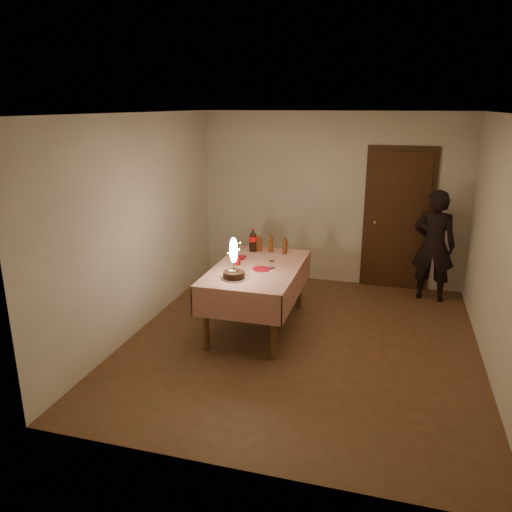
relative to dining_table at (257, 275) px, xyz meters
name	(u,v)px	position (x,y,z in m)	size (l,w,h in m)	color
ground	(301,342)	(0.61, -0.26, -0.70)	(4.00, 4.50, 0.01)	brown
room_shell	(310,203)	(0.65, -0.18, 0.96)	(4.04, 4.54, 2.62)	beige
dining_table	(257,275)	(0.00, 0.00, 0.00)	(1.02, 1.72, 0.80)	brown
birthday_cake	(234,267)	(-0.14, -0.48, 0.24)	(0.31, 0.31, 0.47)	white
red_plate	(261,269)	(0.08, -0.09, 0.11)	(0.22, 0.22, 0.01)	red
red_cup	(237,261)	(-0.25, 0.00, 0.16)	(0.08, 0.08, 0.10)	#B80C0D
clear_cup	(272,265)	(0.19, -0.02, 0.15)	(0.07, 0.07, 0.09)	silver
napkin_stack	(239,257)	(-0.31, 0.27, 0.12)	(0.15, 0.15, 0.02)	#AF1424
cola_bottle	(253,240)	(-0.23, 0.62, 0.26)	(0.10, 0.10, 0.32)	black
amber_bottle_left	(259,243)	(-0.15, 0.64, 0.23)	(0.06, 0.06, 0.26)	#5A2A0F
amber_bottle_right	(285,245)	(0.21, 0.61, 0.23)	(0.06, 0.06, 0.26)	#5A2A0F
amber_bottle_mid	(271,243)	(0.01, 0.65, 0.23)	(0.06, 0.06, 0.26)	#5A2A0F
photographer	(434,245)	(2.12, 1.59, 0.10)	(0.62, 0.47, 1.59)	black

